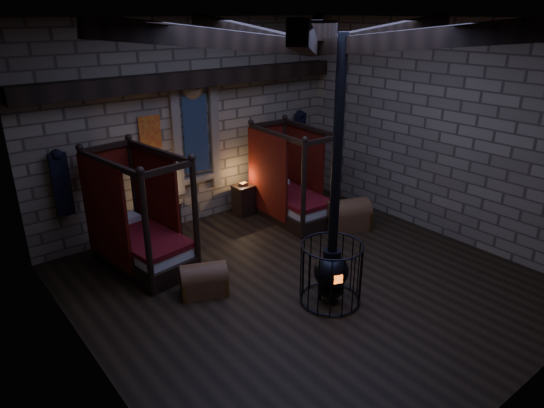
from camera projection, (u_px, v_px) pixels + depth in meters
room at (307, 53)px, 6.93m from camera, size 7.02×7.02×4.29m
bed_left at (141, 238)px, 8.66m from camera, size 1.32×2.12×2.08m
bed_right at (291, 197)px, 10.63m from camera, size 1.12×1.99×2.02m
trunk_left at (204, 280)px, 7.85m from camera, size 0.86×0.72×0.54m
trunk_right at (347, 215)px, 10.19m from camera, size 1.04×0.84×0.66m
nightstand_left at (169, 219)px, 9.83m from camera, size 0.51×0.49×0.89m
nightstand_right at (243, 200)px, 10.86m from camera, size 0.44×0.43×0.75m
stove at (331, 267)px, 7.50m from camera, size 0.97×0.97×4.05m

